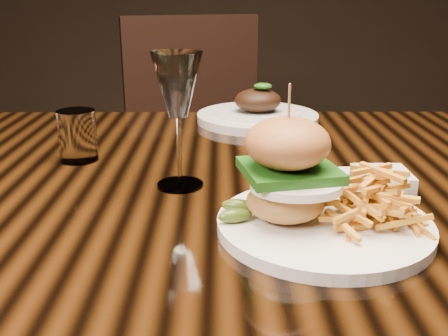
{
  "coord_description": "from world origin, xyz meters",
  "views": [
    {
      "loc": [
        -0.02,
        -0.79,
        1.03
      ],
      "look_at": [
        -0.02,
        -0.15,
        0.81
      ],
      "focal_mm": 42.0,
      "sensor_mm": 36.0,
      "label": 1
    }
  ],
  "objects_px": {
    "chair_far": "(200,145)",
    "burger_plate": "(323,194)",
    "wine_glass": "(177,89)",
    "far_dish": "(258,114)",
    "dining_table": "(236,218)"
  },
  "relations": [
    {
      "from": "dining_table",
      "to": "wine_glass",
      "type": "relative_size",
      "value": 8.05
    },
    {
      "from": "burger_plate",
      "to": "wine_glass",
      "type": "bearing_deg",
      "value": 140.05
    },
    {
      "from": "burger_plate",
      "to": "chair_far",
      "type": "distance_m",
      "value": 1.14
    },
    {
      "from": "burger_plate",
      "to": "wine_glass",
      "type": "height_order",
      "value": "wine_glass"
    },
    {
      "from": "wine_glass",
      "to": "far_dish",
      "type": "xyz_separation_m",
      "value": [
        0.14,
        0.41,
        -0.13
      ]
    },
    {
      "from": "wine_glass",
      "to": "far_dish",
      "type": "bearing_deg",
      "value": 70.53
    },
    {
      "from": "far_dish",
      "to": "chair_far",
      "type": "bearing_deg",
      "value": 105.67
    },
    {
      "from": "wine_glass",
      "to": "far_dish",
      "type": "relative_size",
      "value": 0.74
    },
    {
      "from": "wine_glass",
      "to": "far_dish",
      "type": "distance_m",
      "value": 0.45
    },
    {
      "from": "wine_glass",
      "to": "burger_plate",
      "type": "bearing_deg",
      "value": -40.07
    },
    {
      "from": "far_dish",
      "to": "chair_far",
      "type": "distance_m",
      "value": 0.6
    },
    {
      "from": "chair_far",
      "to": "dining_table",
      "type": "bearing_deg",
      "value": -100.03
    },
    {
      "from": "chair_far",
      "to": "burger_plate",
      "type": "bearing_deg",
      "value": -96.15
    },
    {
      "from": "wine_glass",
      "to": "chair_far",
      "type": "relative_size",
      "value": 0.21
    },
    {
      "from": "far_dish",
      "to": "chair_far",
      "type": "height_order",
      "value": "chair_far"
    }
  ]
}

